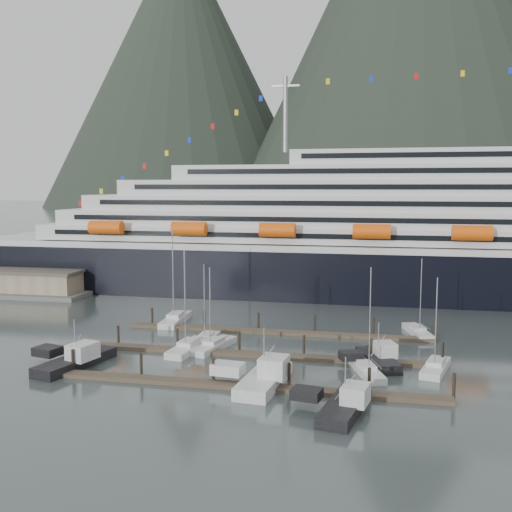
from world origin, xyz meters
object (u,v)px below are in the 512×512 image
object	(u,v)px
cruise_ship	(477,240)
trawler_a	(75,360)
sailboat_a	(206,340)
sailboat_d	(366,370)
sailboat_h	(435,368)
sailboat_g	(418,332)
trawler_d	(344,404)
sailboat_c	(189,348)
trawler_e	(377,359)
trawler_b	(263,378)
sailboat_b	(214,346)
sailboat_e	(175,320)

from	to	relation	value
cruise_ship	trawler_a	world-z (taller)	cruise_ship
sailboat_a	sailboat_d	bearing A→B (deg)	-114.58
sailboat_h	trawler_a	distance (m)	45.70
sailboat_g	trawler_d	xyz separation A→B (m)	(-9.18, -34.97, 0.44)
sailboat_c	sailboat_d	xyz separation A→B (m)	(24.68, -5.05, -0.03)
sailboat_h	trawler_d	distance (m)	19.15
sailboat_d	trawler_d	bearing A→B (deg)	153.57
sailboat_a	trawler_e	world-z (taller)	sailboat_a
trawler_a	trawler_b	xyz separation A→B (m)	(25.08, -2.41, 0.08)
trawler_b	trawler_d	distance (m)	11.43
cruise_ship	sailboat_a	bearing A→B (deg)	-133.32
sailboat_b	trawler_a	world-z (taller)	sailboat_b
trawler_b	trawler_e	xyz separation A→B (m)	(12.82, 11.32, -0.13)
trawler_d	trawler_e	xyz separation A→B (m)	(3.18, 17.45, -0.02)
sailboat_h	trawler_b	distance (m)	22.34
sailboat_c	trawler_d	bearing A→B (deg)	-123.13
sailboat_e	sailboat_g	size ratio (longest dim) A/B	1.36
sailboat_c	sailboat_e	bearing A→B (deg)	31.23
sailboat_c	sailboat_g	distance (m)	35.95
sailboat_b	trawler_b	xyz separation A→B (m)	(9.97, -14.11, 0.55)
sailboat_b	cruise_ship	bearing A→B (deg)	-27.12
cruise_ship	trawler_e	size ratio (longest dim) A/B	21.09
sailboat_b	sailboat_d	world-z (taller)	sailboat_d
sailboat_b	sailboat_c	distance (m)	3.61
cruise_ship	trawler_d	bearing A→B (deg)	-107.80
cruise_ship	trawler_d	size ratio (longest dim) A/B	18.81
sailboat_c	trawler_b	size ratio (longest dim) A/B	1.24
sailboat_h	trawler_e	xyz separation A→B (m)	(-7.17, 1.34, 0.41)
cruise_ship	trawler_e	distance (m)	57.01
cruise_ship	sailboat_d	size ratio (longest dim) A/B	15.30
sailboat_a	sailboat_c	size ratio (longest dim) A/B	0.82
sailboat_e	trawler_a	world-z (taller)	sailboat_e
cruise_ship	sailboat_d	xyz separation A→B (m)	(-20.51, -56.52, -11.64)
sailboat_b	sailboat_g	size ratio (longest dim) A/B	0.99
sailboat_e	trawler_a	xyz separation A→B (m)	(-4.16, -26.42, 0.42)
sailboat_b	trawler_a	xyz separation A→B (m)	(-15.11, -11.70, 0.47)
sailboat_c	trawler_a	bearing A→B (deg)	135.53
sailboat_d	trawler_b	distance (m)	13.68
sailboat_d	sailboat_b	bearing A→B (deg)	54.15
sailboat_b	sailboat_e	xyz separation A→B (m)	(-10.95, 14.72, 0.05)
sailboat_d	sailboat_g	size ratio (longest dim) A/B	1.11
sailboat_c	trawler_a	distance (m)	15.54
sailboat_e	sailboat_c	bearing A→B (deg)	-157.45
trawler_b	trawler_e	size ratio (longest dim) A/B	1.21
sailboat_a	sailboat_e	size ratio (longest dim) A/B	0.73
sailboat_h	sailboat_c	bearing A→B (deg)	100.18
sailboat_d	trawler_b	size ratio (longest dim) A/B	1.14
trawler_b	sailboat_h	bearing A→B (deg)	-58.06
sailboat_g	sailboat_e	bearing A→B (deg)	75.24
sailboat_d	trawler_e	xyz separation A→B (m)	(1.24, 4.05, 0.41)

